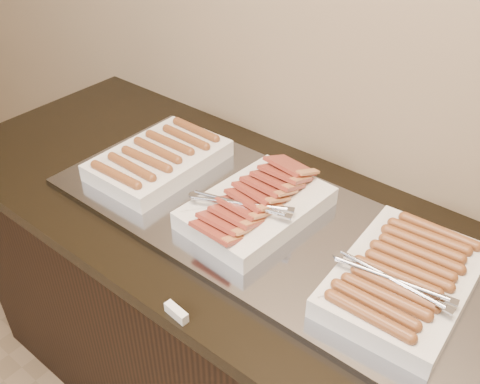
# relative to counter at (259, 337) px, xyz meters

# --- Properties ---
(counter) EXTENTS (2.06, 0.76, 0.90)m
(counter) POSITION_rel_counter_xyz_m (0.00, 0.00, 0.00)
(counter) COLOR black
(counter) RESTS_ON ground
(warming_tray) EXTENTS (1.20, 0.50, 0.02)m
(warming_tray) POSITION_rel_counter_xyz_m (0.01, 0.00, 0.46)
(warming_tray) COLOR gray
(warming_tray) RESTS_ON counter
(dish_left) EXTENTS (0.25, 0.38, 0.07)m
(dish_left) POSITION_rel_counter_xyz_m (-0.38, 0.00, 0.50)
(dish_left) COLOR white
(dish_left) RESTS_ON warming_tray
(dish_center) EXTENTS (0.28, 0.40, 0.10)m
(dish_center) POSITION_rel_counter_xyz_m (-0.02, -0.00, 0.50)
(dish_center) COLOR white
(dish_center) RESTS_ON warming_tray
(dish_right) EXTENTS (0.28, 0.41, 0.08)m
(dish_right) POSITION_rel_counter_xyz_m (0.38, -0.00, 0.50)
(dish_right) COLOR white
(dish_right) RESTS_ON warming_tray
(label_holder) EXTENTS (0.06, 0.02, 0.02)m
(label_holder) POSITION_rel_counter_xyz_m (0.04, -0.36, 0.46)
(label_holder) COLOR white
(label_holder) RESTS_ON counter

